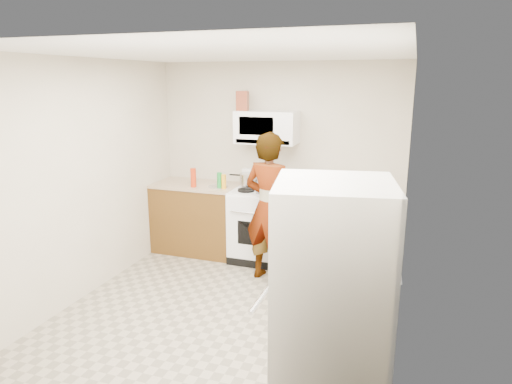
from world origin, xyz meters
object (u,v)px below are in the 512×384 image
at_px(gas_range, 263,223).
at_px(kettle, 323,183).
at_px(microwave, 267,127).
at_px(saucepan, 249,179).
at_px(fridge, 330,314).
at_px(person, 270,208).

xyz_separation_m(gas_range, kettle, (0.71, 0.21, 0.54)).
xyz_separation_m(microwave, saucepan, (-0.23, -0.01, -0.68)).
xyz_separation_m(kettle, saucepan, (-0.94, -0.09, -0.00)).
distance_m(gas_range, fridge, 3.02).
xyz_separation_m(fridge, saucepan, (-1.55, 2.81, 0.17)).
height_order(microwave, kettle, microwave).
height_order(fridge, saucepan, fridge).
xyz_separation_m(microwave, kettle, (0.71, 0.08, -0.67)).
height_order(microwave, fridge, microwave).
height_order(microwave, saucepan, microwave).
xyz_separation_m(person, saucepan, (-0.49, 0.67, 0.16)).
xyz_separation_m(person, kettle, (0.45, 0.77, 0.16)).
relative_size(fridge, saucepan, 6.78).
relative_size(gas_range, fridge, 0.66).
distance_m(person, kettle, 0.90).
distance_m(person, saucepan, 0.84).
relative_size(fridge, kettle, 9.31).
bearing_deg(gas_range, saucepan, 153.23).
bearing_deg(fridge, microwave, 104.80).
height_order(person, kettle, person).
height_order(microwave, person, microwave).
relative_size(person, fridge, 1.02).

